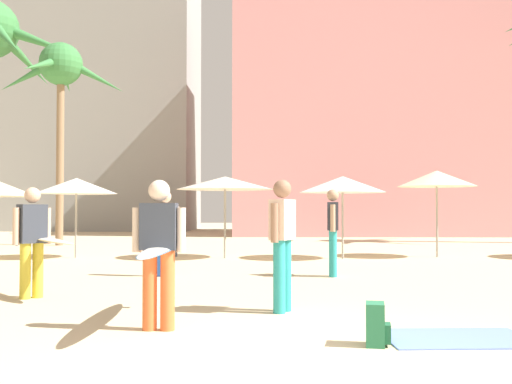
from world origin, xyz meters
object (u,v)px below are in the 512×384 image
(cafe_umbrella_1, at_px, (225,183))
(cafe_umbrella_3, at_px, (437,179))
(palm_tree_left, at_px, (60,74))
(person_far_left, at_px, (35,238))
(person_mid_left, at_px, (282,239))
(person_near_left, at_px, (161,248))
(person_mid_center, at_px, (165,229))
(beach_towel, at_px, (457,338))
(person_far_right, at_px, (333,228))
(cafe_umbrella_5, at_px, (76,186))
(backpack, at_px, (376,325))
(cafe_umbrella_2, at_px, (342,184))

(cafe_umbrella_1, distance_m, cafe_umbrella_3, 6.05)
(palm_tree_left, bearing_deg, person_far_left, -72.54)
(person_mid_left, bearing_deg, person_far_left, 5.64)
(person_near_left, height_order, person_mid_center, person_mid_center)
(beach_towel, height_order, person_far_right, person_far_right)
(cafe_umbrella_5, xyz_separation_m, person_mid_center, (3.28, -4.69, -1.06))
(palm_tree_left, height_order, beach_towel, palm_tree_left)
(beach_towel, bearing_deg, backpack, -159.34)
(person_far_left, height_order, person_mid_left, person_mid_left)
(cafe_umbrella_3, bearing_deg, person_mid_center, -142.64)
(cafe_umbrella_1, relative_size, cafe_umbrella_5, 1.20)
(palm_tree_left, height_order, person_far_left, palm_tree_left)
(cafe_umbrella_5, xyz_separation_m, backpack, (6.42, -10.96, -1.81))
(cafe_umbrella_1, xyz_separation_m, cafe_umbrella_2, (3.26, -0.15, -0.05))
(cafe_umbrella_1, distance_m, person_near_left, 10.23)
(cafe_umbrella_5, bearing_deg, person_mid_left, -58.36)
(palm_tree_left, relative_size, cafe_umbrella_5, 3.44)
(person_mid_center, bearing_deg, person_mid_left, -134.92)
(cafe_umbrella_1, relative_size, person_near_left, 0.94)
(cafe_umbrella_1, height_order, cafe_umbrella_3, cafe_umbrella_3)
(person_far_right, bearing_deg, cafe_umbrella_3, 62.02)
(palm_tree_left, distance_m, cafe_umbrella_3, 14.63)
(cafe_umbrella_1, height_order, cafe_umbrella_2, cafe_umbrella_1)
(backpack, height_order, person_near_left, person_near_left)
(cafe_umbrella_2, bearing_deg, palm_tree_left, 147.83)
(person_near_left, xyz_separation_m, person_far_left, (-2.36, 2.41, 0.00))
(cafe_umbrella_1, relative_size, person_mid_left, 1.56)
(cafe_umbrella_1, xyz_separation_m, cafe_umbrella_3, (6.02, 0.51, 0.14))
(beach_towel, height_order, person_near_left, person_near_left)
(backpack, bearing_deg, cafe_umbrella_5, 129.49)
(cafe_umbrella_1, bearing_deg, person_mid_left, -81.33)
(person_mid_center, distance_m, person_mid_left, 4.85)
(cafe_umbrella_3, bearing_deg, person_near_left, -119.54)
(cafe_umbrella_2, relative_size, person_mid_left, 1.38)
(person_mid_center, height_order, person_mid_left, person_mid_left)
(beach_towel, bearing_deg, palm_tree_left, 120.51)
(palm_tree_left, xyz_separation_m, cafe_umbrella_3, (12.79, -5.64, -4.31))
(person_mid_center, bearing_deg, cafe_umbrella_2, -24.55)
(beach_towel, height_order, person_mid_center, person_mid_center)
(person_far_left, bearing_deg, palm_tree_left, 150.42)
(cafe_umbrella_2, bearing_deg, backpack, -95.25)
(cafe_umbrella_3, relative_size, cafe_umbrella_5, 1.09)
(cafe_umbrella_5, bearing_deg, palm_tree_left, 112.74)
(palm_tree_left, relative_size, person_near_left, 2.71)
(palm_tree_left, bearing_deg, person_near_left, -67.56)
(cafe_umbrella_3, distance_m, person_near_left, 12.34)
(cafe_umbrella_2, distance_m, cafe_umbrella_3, 2.85)
(cafe_umbrella_1, distance_m, cafe_umbrella_2, 3.26)
(backpack, distance_m, person_far_left, 5.73)
(cafe_umbrella_5, height_order, person_mid_center, cafe_umbrella_5)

